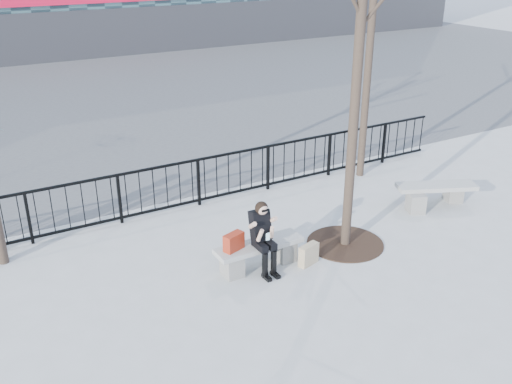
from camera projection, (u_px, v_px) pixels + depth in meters
ground at (259, 267)px, 10.39m from camera, size 120.00×120.00×0.00m
street_surface at (66, 94)px, 22.28m from camera, size 60.00×23.00×0.01m
railing at (190, 184)px, 12.55m from camera, size 14.00×0.06×1.10m
tree_grate at (345, 243)px, 11.18m from camera, size 1.50×1.50×0.02m
bench_main at (259, 252)px, 10.27m from camera, size 1.65×0.46×0.49m
bench_second at (436, 193)px, 12.68m from camera, size 1.75×0.49×0.52m
seated_woman at (264, 238)px, 9.99m from camera, size 0.50×0.64×1.34m
handbag at (234, 242)px, 9.92m from camera, size 0.41×0.29×0.31m
shopping_bag at (309, 255)px, 10.40m from camera, size 0.44×0.26×0.39m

